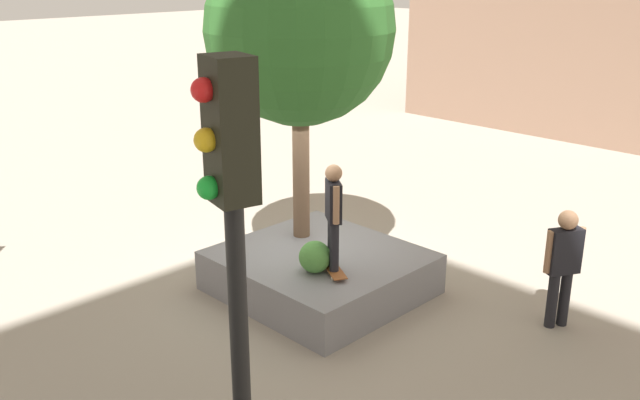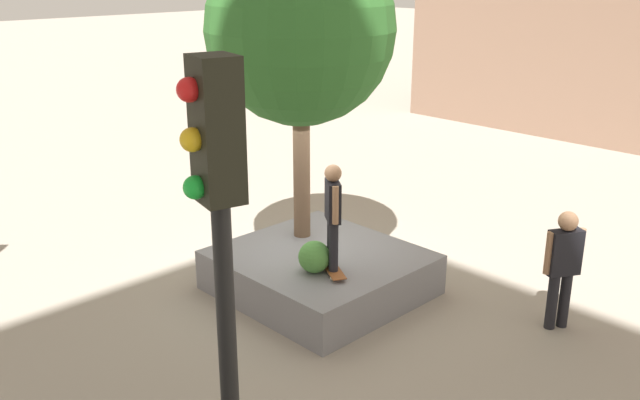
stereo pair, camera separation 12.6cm
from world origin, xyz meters
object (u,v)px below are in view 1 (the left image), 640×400
Objects in this scene: planter_ledge at (320,272)px; plaza_tree at (300,30)px; pedestrian_crossing at (563,261)px; skateboard at (333,269)px; traffic_light_median at (236,294)px; skateboarder at (333,210)px.

planter_ledge is 0.60× the size of plaza_tree.
pedestrian_crossing is (-3.24, -1.65, 0.70)m from planter_ledge.
traffic_light_median reaches higher than skateboard.
plaza_tree is 1.08× the size of traffic_light_median.
skateboard is at bearing 37.77° from pedestrian_crossing.
plaza_tree is (0.77, -0.33, 3.73)m from planter_ledge.
plaza_tree reaches higher than traffic_light_median.
skateboard is (-0.64, 0.36, 0.39)m from planter_ledge.
planter_ledge is 1.65× the size of pedestrian_crossing.
planter_ledge is at bearing 26.98° from pedestrian_crossing.
skateboarder reaches higher than skateboard.
plaza_tree reaches higher than planter_ledge.
planter_ledge is at bearing -29.58° from skateboard.
traffic_light_median reaches higher than pedestrian_crossing.
plaza_tree is 6.12× the size of skateboard.
pedestrian_crossing is (-2.60, -2.02, 0.32)m from skateboard.
skateboard is 0.50× the size of skateboarder.
pedestrian_crossing is at bearing -142.23° from skateboarder.
plaza_tree is 2.74× the size of pedestrian_crossing.
skateboard is at bearing -52.17° from traffic_light_median.
skateboard is 0.18× the size of traffic_light_median.
plaza_tree is 3.06× the size of skateboarder.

